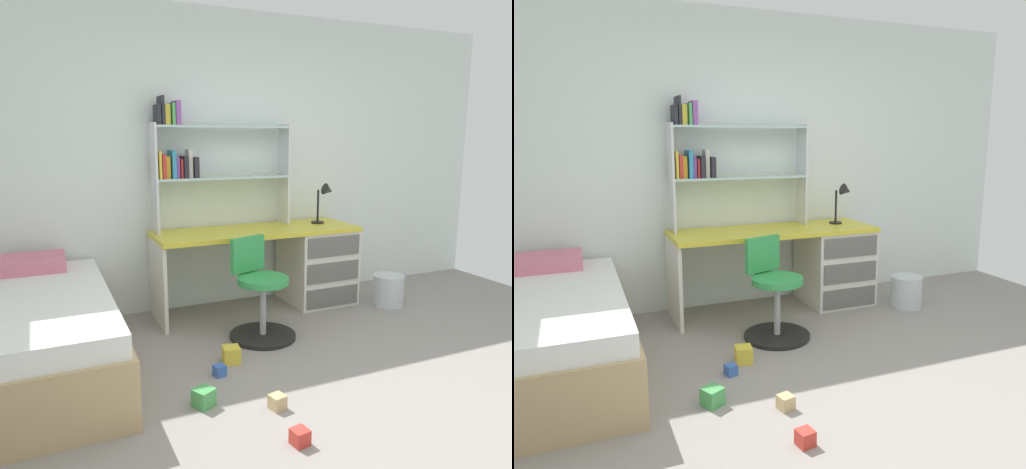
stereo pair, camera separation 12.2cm
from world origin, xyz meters
The scene contains 13 objects.
ground_plane centered at (0.00, 0.00, -0.01)m, with size 5.64×5.53×0.02m, color gray.
room_shell centered at (-1.16, 1.16, 1.33)m, with size 5.64×5.53×2.66m.
desk centered at (0.55, 1.93, 0.41)m, with size 1.84×0.61×0.75m.
bookshelf_hutch centered at (-0.36, 2.12, 1.39)m, with size 1.24×0.22×1.14m.
desk_lamp centered at (0.79, 1.95, 1.00)m, with size 0.20×0.17×0.38m.
swivel_chair centered at (-0.17, 1.33, 0.31)m, with size 0.52×0.52×0.78m.
bed_platform centered at (-1.79, 1.33, 0.28)m, with size 1.02×1.85×0.67m.
waste_bin centered at (1.24, 1.53, 0.14)m, with size 0.29×0.29×0.29m, color silver.
toy_block_green_0 centered at (-0.90, 0.52, 0.05)m, with size 0.11×0.11×0.11m, color #479E51.
toy_block_natural_1 centered at (-0.51, 0.32, 0.04)m, with size 0.08×0.08×0.08m, color tan.
toy_block_yellow_2 centered at (-0.54, 0.99, 0.06)m, with size 0.12×0.12×0.12m, color gold.
toy_block_red_3 centered at (-0.56, -0.03, 0.04)m, with size 0.08×0.08×0.08m, color red.
toy_block_blue_4 centered at (-0.68, 0.84, 0.04)m, with size 0.07×0.07×0.07m, color #3860B7.
Camera 2 is at (-1.58, -2.08, 1.55)m, focal length 34.73 mm.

